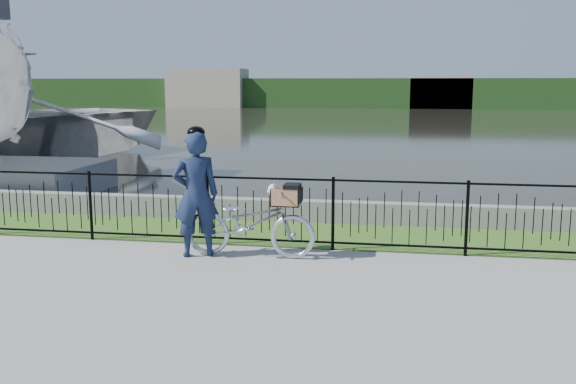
# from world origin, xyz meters

# --- Properties ---
(ground) EXTENTS (120.00, 120.00, 0.00)m
(ground) POSITION_xyz_m (0.00, 0.00, 0.00)
(ground) COLOR gray
(ground) RESTS_ON ground
(grass_strip) EXTENTS (60.00, 2.00, 0.01)m
(grass_strip) POSITION_xyz_m (0.00, 2.60, 0.00)
(grass_strip) COLOR #3A631F
(grass_strip) RESTS_ON ground
(water) EXTENTS (120.00, 120.00, 0.00)m
(water) POSITION_xyz_m (0.00, 33.00, 0.00)
(water) COLOR #27261E
(water) RESTS_ON ground
(quay_wall) EXTENTS (60.00, 0.30, 0.40)m
(quay_wall) POSITION_xyz_m (0.00, 3.60, 0.20)
(quay_wall) COLOR slate
(quay_wall) RESTS_ON ground
(fence) EXTENTS (14.00, 0.06, 1.15)m
(fence) POSITION_xyz_m (0.00, 1.60, 0.58)
(fence) COLOR black
(fence) RESTS_ON ground
(far_treeline) EXTENTS (120.00, 6.00, 3.00)m
(far_treeline) POSITION_xyz_m (0.00, 60.00, 1.50)
(far_treeline) COLOR #22441A
(far_treeline) RESTS_ON ground
(far_building_left) EXTENTS (8.00, 4.00, 4.00)m
(far_building_left) POSITION_xyz_m (-18.00, 58.00, 2.00)
(far_building_left) COLOR #A49683
(far_building_left) RESTS_ON ground
(far_building_right) EXTENTS (6.00, 3.00, 3.20)m
(far_building_right) POSITION_xyz_m (6.00, 58.50, 1.60)
(far_building_right) COLOR #A49683
(far_building_right) RESTS_ON ground
(bicycle_rig) EXTENTS (1.96, 0.68, 1.13)m
(bicycle_rig) POSITION_xyz_m (-0.17, 1.03, 0.53)
(bicycle_rig) COLOR silver
(bicycle_rig) RESTS_ON ground
(cyclist) EXTENTS (0.80, 0.68, 1.94)m
(cyclist) POSITION_xyz_m (-0.98, 0.93, 0.96)
(cyclist) COLOR #172240
(cyclist) RESTS_ON ground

